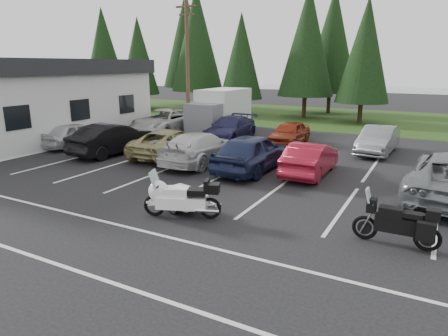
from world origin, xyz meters
TOP-DOWN VIEW (x-y plane):
  - ground at (0.00, 0.00)m, footprint 120.00×120.00m
  - grass_strip at (0.00, 24.00)m, footprint 80.00×16.00m
  - lake_water at (4.00, 55.00)m, footprint 70.00×50.00m
  - building at (-18.00, 4.00)m, footprint 10.60×15.60m
  - utility_pole at (-10.00, 12.00)m, footprint 1.60×0.26m
  - box_truck at (-8.00, 12.50)m, footprint 2.40×5.60m
  - stall_markings at (0.00, 2.00)m, footprint 32.00×16.00m
  - conifer_0 at (-28.00, 22.50)m, footprint 4.58×4.58m
  - conifer_1 at (-22.00, 21.20)m, footprint 3.96×3.96m
  - conifer_2 at (-16.00, 22.80)m, footprint 5.10×5.10m
  - conifer_3 at (-10.50, 21.40)m, footprint 3.87×3.87m
  - conifer_4 at (-5.00, 22.90)m, footprint 4.80×4.80m
  - conifer_5 at (0.00, 21.60)m, footprint 4.14×4.14m
  - conifer_back_a at (-20.00, 27.00)m, footprint 5.28×5.28m
  - conifer_back_b at (-4.00, 27.50)m, footprint 4.97×4.97m
  - car_near_0 at (-12.58, 4.19)m, footprint 1.76×4.17m
  - car_near_1 at (-9.29, 3.73)m, footprint 2.09×5.01m
  - car_near_2 at (-6.30, 4.67)m, footprint 2.58×5.18m
  - car_near_3 at (-4.22, 4.17)m, footprint 2.21×5.20m
  - car_near_4 at (-1.47, 4.04)m, footprint 2.05×4.94m
  - car_near_5 at (1.00, 4.65)m, footprint 1.58×4.30m
  - car_far_0 at (-10.70, 10.02)m, footprint 3.03×6.08m
  - car_far_1 at (-5.74, 10.11)m, footprint 2.26×5.09m
  - car_far_2 at (-2.01, 10.46)m, footprint 1.66×4.04m
  - car_far_3 at (2.92, 10.48)m, footprint 1.77×4.42m
  - touring_motorcycle at (-1.03, -2.08)m, footprint 2.81×1.72m
  - cargo_trailer at (-1.32, -1.58)m, footprint 1.78×1.26m
  - adventure_motorcycle at (4.96, -1.07)m, footprint 2.41×0.84m

SIDE VIEW (x-z plane):
  - ground at x=0.00m, z-range 0.00..0.00m
  - lake_water at x=4.00m, z-range -0.01..0.01m
  - stall_markings at x=0.00m, z-range 0.00..0.01m
  - grass_strip at x=0.00m, z-range 0.00..0.01m
  - cargo_trailer at x=-1.32m, z-range 0.00..0.75m
  - car_far_2 at x=-2.01m, z-range 0.00..1.37m
  - car_near_5 at x=1.00m, z-range 0.00..1.41m
  - car_near_0 at x=-12.58m, z-range 0.00..1.41m
  - car_near_2 at x=-6.30m, z-range 0.00..1.41m
  - car_far_3 at x=2.92m, z-range 0.00..1.43m
  - car_far_1 at x=-5.74m, z-range 0.00..1.45m
  - adventure_motorcycle at x=4.96m, z-range 0.00..1.47m
  - touring_motorcycle at x=-1.03m, z-range 0.00..1.49m
  - car_near_3 at x=-4.22m, z-range 0.00..1.49m
  - car_near_1 at x=-9.29m, z-range 0.00..1.61m
  - car_far_0 at x=-10.70m, z-range 0.00..1.65m
  - car_near_4 at x=-1.47m, z-range 0.00..1.67m
  - box_truck at x=-8.00m, z-range 0.00..2.90m
  - building at x=-18.00m, z-range 0.00..4.90m
  - utility_pole at x=-10.00m, z-range 0.20..9.20m
  - conifer_3 at x=-10.50m, z-range 0.76..9.78m
  - conifer_1 at x=-22.00m, z-range 0.78..10.00m
  - conifer_5 at x=0.00m, z-range 0.81..10.45m
  - conifer_0 at x=-28.00m, z-range 0.90..11.56m
  - conifer_4 at x=-5.00m, z-range 0.95..12.12m
  - conifer_back_b at x=-4.00m, z-range 0.98..12.56m
  - conifer_2 at x=-16.00m, z-range 1.01..12.90m
  - conifer_back_a at x=-20.00m, z-range 1.04..13.34m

